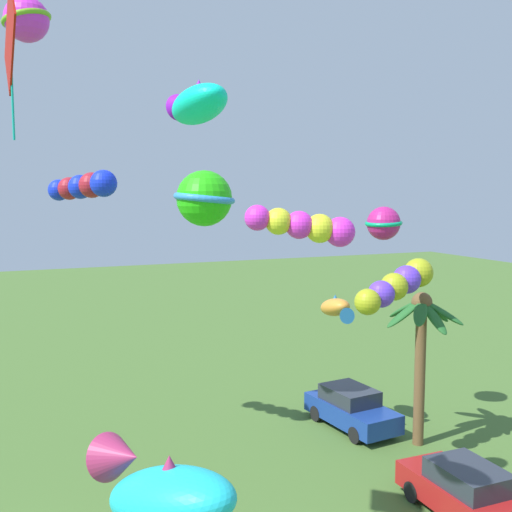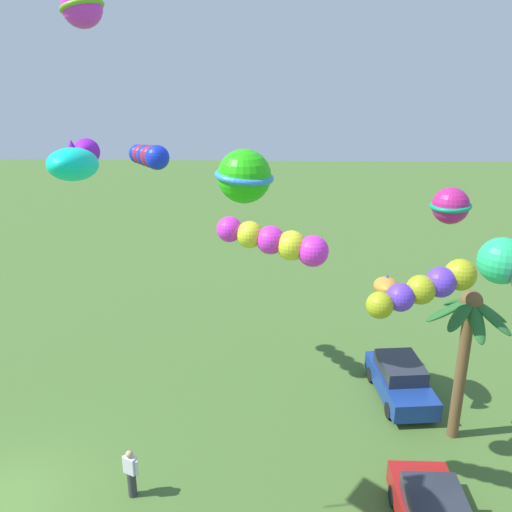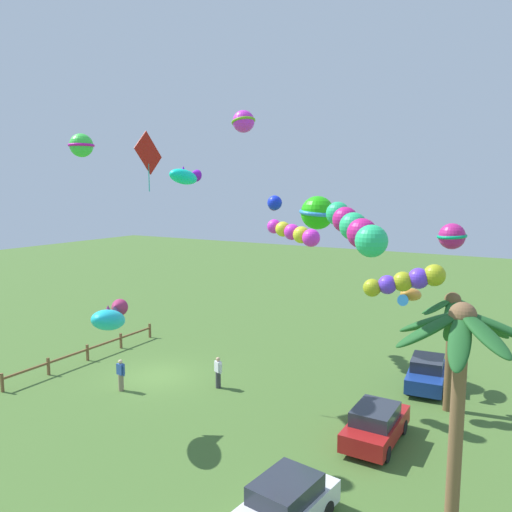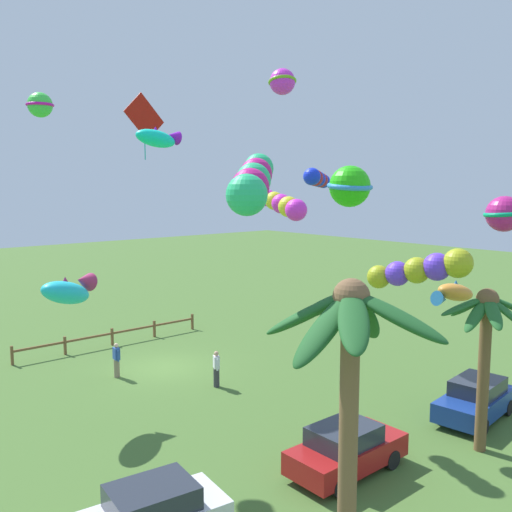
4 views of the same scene
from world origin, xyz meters
The scene contains 13 objects.
palm_tree_1 centered at (-3.53, 14.09, 4.03)m, with size 2.74×2.76×5.43m.
parked_car_0 centered at (-5.79, 12.72, 0.75)m, with size 4.06×2.11×1.51m.
parked_car_1 centered at (0.94, 12.16, 0.75)m, with size 3.91×1.75×1.51m.
kite_fish_0 centered at (2.51, 4.16, 10.44)m, with size 1.98×0.98×0.87m.
kite_tube_1 centered at (-7.01, 3.31, 9.03)m, with size 2.84×1.94×0.98m.
kite_diamond_2 centered at (1.34, 1.09, 11.54)m, with size 2.00×0.18×2.80m.
kite_fish_3 centered at (5.56, 2.67, 4.83)m, with size 2.80×2.11×1.43m.
kite_fish_5 centered at (-5.45, 11.81, 4.70)m, with size 2.13×1.11×1.00m.
kite_ball_6 centered at (-6.08, 1.74, 13.82)m, with size 1.91×1.91×1.29m.
kite_ball_7 centered at (-5.28, 13.64, 7.73)m, with size 1.86×1.86×1.22m.
kite_tube_8 centered at (-0.40, 7.88, 8.01)m, with size 1.24×2.78×1.09m.
kite_tube_10 centered at (-2.54, 12.31, 5.93)m, with size 1.68×3.35×1.54m.
kite_ball_11 centered at (-5.32, 6.83, 8.65)m, with size 2.47×2.48×1.79m.
Camera 1 is at (13.29, 0.79, 8.86)m, focal length 42.76 mm.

